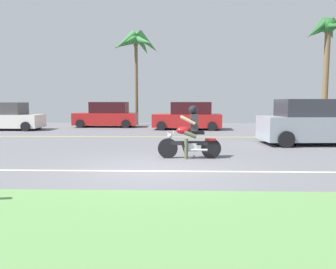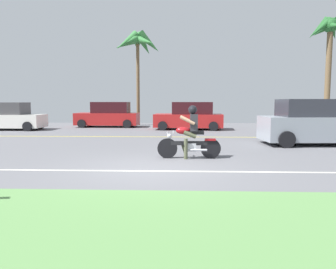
{
  "view_description": "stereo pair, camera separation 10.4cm",
  "coord_description": "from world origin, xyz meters",
  "px_view_note": "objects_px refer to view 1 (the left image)",
  "views": [
    {
      "loc": [
        0.6,
        -8.31,
        1.77
      ],
      "look_at": [
        0.25,
        2.97,
        0.61
      ],
      "focal_mm": 34.93,
      "sensor_mm": 36.0,
      "label": 1
    },
    {
      "loc": [
        0.71,
        -8.31,
        1.77
      ],
      "look_at": [
        0.25,
        2.97,
        0.61
      ],
      "focal_mm": 34.93,
      "sensor_mm": 36.0,
      "label": 2
    }
  ],
  "objects_px": {
    "parked_car_0": "(9,117)",
    "palm_tree_0": "(136,45)",
    "palm_tree_1": "(328,36)",
    "parked_car_2": "(188,117)",
    "suv_nearby": "(317,122)",
    "parked_car_1": "(107,115)",
    "motorcyclist": "(190,136)"
  },
  "relations": [
    {
      "from": "palm_tree_0",
      "to": "suv_nearby",
      "type": "bearing_deg",
      "value": -50.45
    },
    {
      "from": "palm_tree_0",
      "to": "palm_tree_1",
      "type": "relative_size",
      "value": 0.92
    },
    {
      "from": "parked_car_2",
      "to": "palm_tree_1",
      "type": "relative_size",
      "value": 0.58
    },
    {
      "from": "palm_tree_0",
      "to": "palm_tree_1",
      "type": "xyz_separation_m",
      "value": [
        13.15,
        -1.12,
        0.3
      ]
    },
    {
      "from": "motorcyclist",
      "to": "palm_tree_1",
      "type": "height_order",
      "value": "palm_tree_1"
    },
    {
      "from": "parked_car_1",
      "to": "motorcyclist",
      "type": "bearing_deg",
      "value": -66.58
    },
    {
      "from": "parked_car_0",
      "to": "palm_tree_0",
      "type": "distance_m",
      "value": 9.89
    },
    {
      "from": "parked_car_0",
      "to": "palm_tree_0",
      "type": "bearing_deg",
      "value": 31.18
    },
    {
      "from": "motorcyclist",
      "to": "suv_nearby",
      "type": "distance_m",
      "value": 6.31
    },
    {
      "from": "parked_car_2",
      "to": "palm_tree_1",
      "type": "distance_m",
      "value": 11.14
    },
    {
      "from": "palm_tree_0",
      "to": "motorcyclist",
      "type": "bearing_deg",
      "value": -76.18
    },
    {
      "from": "palm_tree_0",
      "to": "palm_tree_1",
      "type": "bearing_deg",
      "value": -4.85
    },
    {
      "from": "parked_car_0",
      "to": "palm_tree_0",
      "type": "relative_size",
      "value": 0.56
    },
    {
      "from": "suv_nearby",
      "to": "parked_car_1",
      "type": "relative_size",
      "value": 1.1
    },
    {
      "from": "suv_nearby",
      "to": "parked_car_1",
      "type": "height_order",
      "value": "suv_nearby"
    },
    {
      "from": "motorcyclist",
      "to": "palm_tree_1",
      "type": "distance_m",
      "value": 17.03
    },
    {
      "from": "parked_car_1",
      "to": "palm_tree_1",
      "type": "xyz_separation_m",
      "value": [
        14.92,
        0.86,
        5.33
      ]
    },
    {
      "from": "suv_nearby",
      "to": "parked_car_2",
      "type": "distance_m",
      "value": 8.51
    },
    {
      "from": "parked_car_2",
      "to": "palm_tree_0",
      "type": "relative_size",
      "value": 0.63
    },
    {
      "from": "parked_car_0",
      "to": "palm_tree_1",
      "type": "distance_m",
      "value": 21.37
    },
    {
      "from": "parked_car_0",
      "to": "parked_car_1",
      "type": "bearing_deg",
      "value": 23.81
    },
    {
      "from": "parked_car_0",
      "to": "parked_car_2",
      "type": "xyz_separation_m",
      "value": [
        11.0,
        0.7,
        0.01
      ]
    },
    {
      "from": "suv_nearby",
      "to": "motorcyclist",
      "type": "bearing_deg",
      "value": -147.06
    },
    {
      "from": "parked_car_0",
      "to": "parked_car_2",
      "type": "bearing_deg",
      "value": 3.64
    },
    {
      "from": "palm_tree_1",
      "to": "motorcyclist",
      "type": "bearing_deg",
      "value": -126.97
    },
    {
      "from": "motorcyclist",
      "to": "palm_tree_0",
      "type": "xyz_separation_m",
      "value": [
        -3.45,
        14.01,
        5.12
      ]
    },
    {
      "from": "suv_nearby",
      "to": "parked_car_1",
      "type": "bearing_deg",
      "value": 140.66
    },
    {
      "from": "suv_nearby",
      "to": "parked_car_2",
      "type": "bearing_deg",
      "value": 126.14
    },
    {
      "from": "suv_nearby",
      "to": "parked_car_0",
      "type": "distance_m",
      "value": 17.17
    },
    {
      "from": "motorcyclist",
      "to": "suv_nearby",
      "type": "height_order",
      "value": "suv_nearby"
    },
    {
      "from": "parked_car_1",
      "to": "palm_tree_1",
      "type": "bearing_deg",
      "value": 3.29
    },
    {
      "from": "parked_car_2",
      "to": "palm_tree_1",
      "type": "xyz_separation_m",
      "value": [
        9.43,
        2.59,
        5.33
      ]
    }
  ]
}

